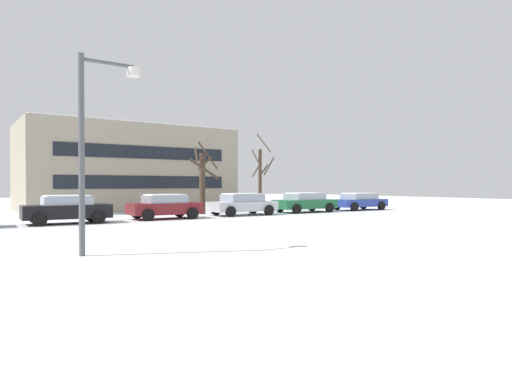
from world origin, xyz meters
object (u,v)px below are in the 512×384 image
at_px(parked_car_black, 67,209).
at_px(parked_car_blue, 359,201).
at_px(parked_car_silver, 242,204).
at_px(street_lamp, 93,133).
at_px(parked_car_maroon, 165,206).
at_px(parked_car_green, 305,202).

height_order(parked_car_black, parked_car_blue, parked_car_black).
bearing_deg(parked_car_silver, street_lamp, -137.27).
bearing_deg(parked_car_silver, parked_car_black, -178.88).
xyz_separation_m(street_lamp, parked_car_maroon, (6.70, 10.95, -2.61)).
height_order(parked_car_maroon, parked_car_blue, parked_car_maroon).
height_order(street_lamp, parked_car_silver, street_lamp).
distance_m(street_lamp, parked_car_black, 11.19).
bearing_deg(street_lamp, parked_car_maroon, 58.54).
bearing_deg(street_lamp, parked_car_silver, 42.73).
relative_size(parked_car_maroon, parked_car_blue, 0.91).
bearing_deg(parked_car_black, parked_car_blue, 0.06).
distance_m(parked_car_maroon, parked_car_blue, 15.55).
relative_size(parked_car_maroon, parked_car_green, 0.89).
bearing_deg(parked_car_black, street_lamp, -98.01).
bearing_deg(parked_car_maroon, parked_car_blue, -0.56).
height_order(parked_car_silver, parked_car_green, parked_car_silver).
distance_m(street_lamp, parked_car_maroon, 13.10).
distance_m(parked_car_black, parked_car_maroon, 5.19).
bearing_deg(street_lamp, parked_car_green, 32.90).
bearing_deg(parked_car_green, street_lamp, -147.10).
relative_size(parked_car_silver, parked_car_blue, 0.97).
xyz_separation_m(parked_car_black, parked_car_green, (15.55, 0.27, -0.02)).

